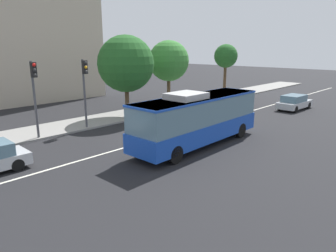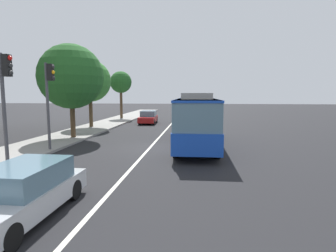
{
  "view_description": "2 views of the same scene",
  "coord_description": "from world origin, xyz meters",
  "px_view_note": "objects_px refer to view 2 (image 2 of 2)",
  "views": [
    {
      "loc": [
        -13.99,
        -14.47,
        6.01
      ],
      "look_at": [
        -1.14,
        -2.26,
        1.51
      ],
      "focal_mm": 33.0,
      "sensor_mm": 36.0,
      "label": 1
    },
    {
      "loc": [
        -16.84,
        -3.0,
        3.4
      ],
      "look_at": [
        -2.09,
        -1.39,
        1.66
      ],
      "focal_mm": 29.15,
      "sensor_mm": 36.0,
      "label": 2
    }
  ],
  "objects_px": {
    "sedan_silver_ahead": "(195,116)",
    "street_tree_kerbside_left": "(90,81)",
    "sedan_silver": "(22,192)",
    "street_tree_kerbside_centre": "(121,83)",
    "traffic_light_mid_block": "(49,91)",
    "transit_bus": "(196,119)",
    "sedan_red": "(148,117)",
    "traffic_light_near_corner": "(6,90)",
    "street_tree_kerbside_right": "(71,77)"
  },
  "relations": [
    {
      "from": "sedan_red",
      "to": "sedan_silver_ahead",
      "type": "distance_m",
      "value": 5.88
    },
    {
      "from": "sedan_red",
      "to": "traffic_light_near_corner",
      "type": "xyz_separation_m",
      "value": [
        -19.97,
        2.75,
        2.84
      ]
    },
    {
      "from": "street_tree_kerbside_left",
      "to": "sedan_silver_ahead",
      "type": "bearing_deg",
      "value": -54.38
    },
    {
      "from": "transit_bus",
      "to": "street_tree_kerbside_left",
      "type": "bearing_deg",
      "value": 50.28
    },
    {
      "from": "sedan_silver",
      "to": "street_tree_kerbside_centre",
      "type": "height_order",
      "value": "street_tree_kerbside_centre"
    },
    {
      "from": "traffic_light_mid_block",
      "to": "street_tree_kerbside_left",
      "type": "distance_m",
      "value": 11.38
    },
    {
      "from": "transit_bus",
      "to": "sedan_silver_ahead",
      "type": "xyz_separation_m",
      "value": [
        15.9,
        0.25,
        -1.09
      ]
    },
    {
      "from": "traffic_light_near_corner",
      "to": "street_tree_kerbside_left",
      "type": "relative_size",
      "value": 0.77
    },
    {
      "from": "sedan_silver",
      "to": "street_tree_kerbside_right",
      "type": "bearing_deg",
      "value": -159.37
    },
    {
      "from": "traffic_light_near_corner",
      "to": "street_tree_kerbside_right",
      "type": "height_order",
      "value": "street_tree_kerbside_right"
    },
    {
      "from": "sedan_red",
      "to": "street_tree_kerbside_left",
      "type": "bearing_deg",
      "value": -46.73
    },
    {
      "from": "sedan_silver",
      "to": "street_tree_kerbside_left",
      "type": "relative_size",
      "value": 0.67
    },
    {
      "from": "sedan_silver_ahead",
      "to": "street_tree_kerbside_right",
      "type": "distance_m",
      "value": 17.12
    },
    {
      "from": "street_tree_kerbside_centre",
      "to": "street_tree_kerbside_left",
      "type": "bearing_deg",
      "value": 178.54
    },
    {
      "from": "traffic_light_mid_block",
      "to": "transit_bus",
      "type": "bearing_deg",
      "value": 18.76
    },
    {
      "from": "sedan_silver",
      "to": "traffic_light_mid_block",
      "type": "height_order",
      "value": "traffic_light_mid_block"
    },
    {
      "from": "street_tree_kerbside_left",
      "to": "street_tree_kerbside_centre",
      "type": "relative_size",
      "value": 1.05
    },
    {
      "from": "sedan_silver_ahead",
      "to": "street_tree_kerbside_right",
      "type": "height_order",
      "value": "street_tree_kerbside_right"
    },
    {
      "from": "transit_bus",
      "to": "sedan_silver_ahead",
      "type": "bearing_deg",
      "value": 0.07
    },
    {
      "from": "street_tree_kerbside_centre",
      "to": "sedan_silver",
      "type": "bearing_deg",
      "value": -169.25
    },
    {
      "from": "sedan_silver",
      "to": "sedan_red",
      "type": "bearing_deg",
      "value": -176.9
    },
    {
      "from": "transit_bus",
      "to": "sedan_silver",
      "type": "distance_m",
      "value": 11.98
    },
    {
      "from": "transit_bus",
      "to": "traffic_light_mid_block",
      "type": "xyz_separation_m",
      "value": [
        -2.62,
        8.5,
        1.75
      ]
    },
    {
      "from": "sedan_red",
      "to": "traffic_light_near_corner",
      "type": "relative_size",
      "value": 0.88
    },
    {
      "from": "sedan_red",
      "to": "street_tree_kerbside_left",
      "type": "xyz_separation_m",
      "value": [
        -5.07,
        4.9,
        3.96
      ]
    },
    {
      "from": "traffic_light_near_corner",
      "to": "traffic_light_mid_block",
      "type": "distance_m",
      "value": 3.77
    },
    {
      "from": "traffic_light_near_corner",
      "to": "street_tree_kerbside_centre",
      "type": "relative_size",
      "value": 0.8
    },
    {
      "from": "street_tree_kerbside_centre",
      "to": "street_tree_kerbside_right",
      "type": "height_order",
      "value": "street_tree_kerbside_right"
    },
    {
      "from": "sedan_silver",
      "to": "sedan_silver_ahead",
      "type": "height_order",
      "value": "same"
    },
    {
      "from": "traffic_light_near_corner",
      "to": "street_tree_kerbside_centre",
      "type": "height_order",
      "value": "street_tree_kerbside_centre"
    },
    {
      "from": "street_tree_kerbside_left",
      "to": "street_tree_kerbside_right",
      "type": "height_order",
      "value": "street_tree_kerbside_right"
    },
    {
      "from": "street_tree_kerbside_centre",
      "to": "street_tree_kerbside_right",
      "type": "xyz_separation_m",
      "value": [
        -16.64,
        -0.97,
        -0.26
      ]
    },
    {
      "from": "sedan_silver_ahead",
      "to": "street_tree_kerbside_left",
      "type": "distance_m",
      "value": 13.29
    },
    {
      "from": "street_tree_kerbside_left",
      "to": "street_tree_kerbside_centre",
      "type": "xyz_separation_m",
      "value": [
        10.06,
        -0.26,
        0.26
      ]
    },
    {
      "from": "sedan_silver",
      "to": "traffic_light_near_corner",
      "type": "height_order",
      "value": "traffic_light_near_corner"
    },
    {
      "from": "sedan_silver_ahead",
      "to": "street_tree_kerbside_right",
      "type": "xyz_separation_m",
      "value": [
        -13.96,
        9.09,
        3.96
      ]
    },
    {
      "from": "traffic_light_mid_block",
      "to": "street_tree_kerbside_centre",
      "type": "distance_m",
      "value": 21.32
    },
    {
      "from": "street_tree_kerbside_centre",
      "to": "street_tree_kerbside_right",
      "type": "relative_size",
      "value": 0.91
    },
    {
      "from": "transit_bus",
      "to": "street_tree_kerbside_centre",
      "type": "height_order",
      "value": "street_tree_kerbside_centre"
    },
    {
      "from": "traffic_light_mid_block",
      "to": "street_tree_kerbside_right",
      "type": "xyz_separation_m",
      "value": [
        4.56,
        0.83,
        1.12
      ]
    },
    {
      "from": "sedan_silver",
      "to": "sedan_red",
      "type": "distance_m",
      "value": 24.58
    },
    {
      "from": "traffic_light_near_corner",
      "to": "traffic_light_mid_block",
      "type": "bearing_deg",
      "value": 91.1
    },
    {
      "from": "sedan_silver_ahead",
      "to": "street_tree_kerbside_left",
      "type": "bearing_deg",
      "value": 128.21
    },
    {
      "from": "traffic_light_mid_block",
      "to": "street_tree_kerbside_centre",
      "type": "bearing_deg",
      "value": 96.5
    },
    {
      "from": "transit_bus",
      "to": "traffic_light_mid_block",
      "type": "distance_m",
      "value": 9.07
    },
    {
      "from": "street_tree_kerbside_left",
      "to": "sedan_silver",
      "type": "bearing_deg",
      "value": -163.25
    },
    {
      "from": "sedan_silver_ahead",
      "to": "street_tree_kerbside_left",
      "type": "relative_size",
      "value": 0.68
    },
    {
      "from": "sedan_silver_ahead",
      "to": "street_tree_kerbside_centre",
      "type": "relative_size",
      "value": 0.71
    },
    {
      "from": "sedan_silver_ahead",
      "to": "sedan_silver",
      "type": "bearing_deg",
      "value": 173.21
    },
    {
      "from": "street_tree_kerbside_centre",
      "to": "traffic_light_mid_block",
      "type": "bearing_deg",
      "value": -175.15
    }
  ]
}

